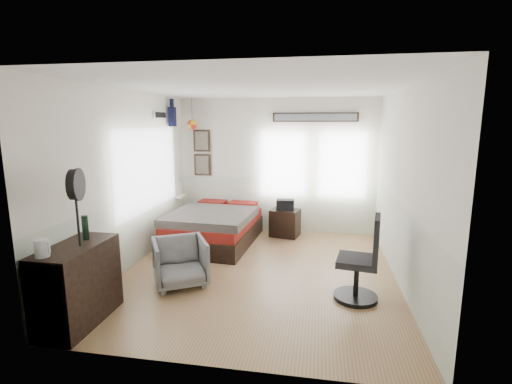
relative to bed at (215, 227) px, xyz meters
The scene contains 12 objects.
ground_plane 1.62m from the bed, 49.95° to the right, with size 4.00×4.50×0.01m, color olive.
room_shell 1.91m from the bed, 47.44° to the right, with size 4.02×4.52×2.71m.
wall_decor 1.94m from the bed, 96.33° to the left, with size 3.55×1.32×1.44m.
bed is the anchor object (origin of this frame).
dresser 3.04m from the bed, 103.69° to the right, with size 0.48×1.00×0.90m, color black.
armchair 1.82m from the bed, 88.96° to the right, with size 0.69×0.71×0.65m, color gray.
nightstand 1.42m from the bed, 28.34° to the left, with size 0.53×0.43×0.53m, color black.
task_chair 3.08m from the bed, 37.36° to the right, with size 0.56×0.56×1.10m.
kettle 3.48m from the bed, 103.56° to the right, with size 0.16×0.14×0.18m.
bottle 2.92m from the bed, 104.64° to the right, with size 0.07×0.07×0.28m, color black.
stand_fan 3.27m from the bed, 102.10° to the right, with size 0.18×0.34×0.85m.
black_bag 1.46m from the bed, 28.34° to the left, with size 0.34×0.22×0.20m, color black.
Camera 1 is at (0.86, -5.19, 2.21)m, focal length 26.00 mm.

